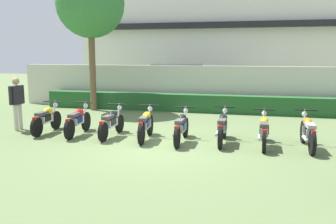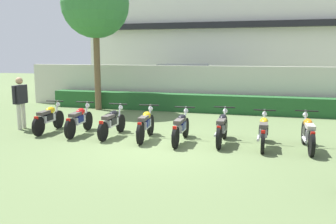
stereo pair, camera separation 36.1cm
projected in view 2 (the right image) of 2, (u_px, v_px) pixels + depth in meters
ground at (156, 147)px, 9.74m from camera, size 60.00×60.00×0.00m
building at (231, 32)px, 25.01m from camera, size 18.09×6.50×7.86m
compound_wall at (204, 88)px, 16.19m from camera, size 17.18×0.30×1.94m
hedge_row at (201, 103)px, 15.62m from camera, size 13.75×0.70×0.74m
parked_car at (186, 82)px, 19.85m from camera, size 4.70×2.54×1.89m
tree_near_inspector at (95, 5)px, 15.57m from camera, size 2.90×2.90×6.01m
motorcycle_in_row_0 at (48, 118)px, 11.59m from camera, size 0.60×1.81×0.96m
motorcycle_in_row_1 at (79, 120)px, 11.28m from camera, size 0.60×1.89×0.96m
motorcycle_in_row_2 at (112, 122)px, 10.99m from camera, size 0.60×1.86×0.94m
motorcycle_in_row_3 at (146, 124)px, 10.58m from camera, size 0.60×1.83×0.97m
motorcycle_in_row_4 at (181, 127)px, 10.24m from camera, size 0.60×1.93×0.95m
motorcycle_in_row_5 at (222, 127)px, 10.11m from camera, size 0.60×1.90×0.97m
motorcycle_in_row_6 at (263, 131)px, 9.72m from camera, size 0.60×1.88×0.95m
motorcycle_in_row_7 at (308, 133)px, 9.44m from camera, size 0.60×1.91×0.97m
inspector_person at (20, 98)px, 11.97m from camera, size 0.23×0.69×1.71m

